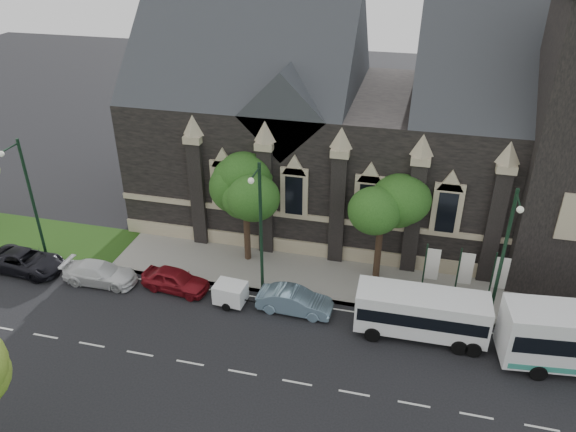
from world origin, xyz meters
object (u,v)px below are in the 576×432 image
(street_lamp_near, at_px, (504,254))
(banner_flag_right, at_px, (497,276))
(shuttle_bus, at_px, (422,312))
(car_far_red, at_px, (175,280))
(street_lamp_mid, at_px, (260,224))
(tree_walk_right, at_px, (386,200))
(banner_flag_left, at_px, (429,267))
(banner_flag_center, at_px, (463,271))
(car_far_white, at_px, (100,273))
(tree_walk_left, at_px, (249,186))
(sedan, at_px, (295,301))
(street_lamp_far, at_px, (29,195))
(car_far_black, at_px, (26,261))
(box_trailer, at_px, (230,293))

(street_lamp_near, xyz_separation_m, banner_flag_right, (0.29, 1.91, -2.73))
(shuttle_bus, xyz_separation_m, car_far_red, (-15.50, 0.65, -0.89))
(street_lamp_mid, height_order, banner_flag_right, street_lamp_mid)
(tree_walk_right, distance_m, shuttle_bus, 7.33)
(tree_walk_right, height_order, banner_flag_left, tree_walk_right)
(banner_flag_center, bearing_deg, car_far_white, -171.54)
(tree_walk_left, height_order, banner_flag_center, tree_walk_left)
(car_far_white, bearing_deg, banner_flag_left, -82.19)
(banner_flag_center, distance_m, car_far_red, 18.09)
(street_lamp_mid, bearing_deg, banner_flag_center, 8.82)
(tree_walk_right, relative_size, car_far_white, 1.59)
(car_far_red, bearing_deg, tree_walk_left, -31.85)
(tree_walk_right, relative_size, shuttle_bus, 1.05)
(banner_flag_center, relative_size, shuttle_bus, 0.54)
(street_lamp_mid, bearing_deg, sedan, -28.48)
(street_lamp_far, xyz_separation_m, car_far_black, (-0.31, -1.48, -4.36))
(tree_walk_right, relative_size, sedan, 1.69)
(banner_flag_right, bearing_deg, sedan, -164.50)
(street_lamp_mid, bearing_deg, shuttle_bus, -9.72)
(car_far_white, bearing_deg, street_lamp_far, 72.81)
(banner_flag_left, relative_size, banner_flag_center, 1.00)
(shuttle_bus, distance_m, car_far_black, 26.34)
(shuttle_bus, relative_size, car_far_white, 1.51)
(street_lamp_near, xyz_separation_m, box_trailer, (-15.53, -1.63, -4.28))
(car_far_white, distance_m, car_far_black, 5.65)
(street_lamp_mid, bearing_deg, street_lamp_near, 0.00)
(tree_walk_left, bearing_deg, street_lamp_near, -12.87)
(banner_flag_left, relative_size, banner_flag_right, 1.00)
(tree_walk_left, xyz_separation_m, car_far_white, (-8.86, -5.12, -5.02))
(tree_walk_left, xyz_separation_m, banner_flag_right, (16.08, -1.70, -3.35))
(box_trailer, bearing_deg, car_far_white, -176.33)
(car_far_white, bearing_deg, box_trailer, -92.24)
(sedan, bearing_deg, car_far_black, 92.20)
(tree_walk_left, relative_size, car_far_white, 1.55)
(shuttle_bus, distance_m, sedan, 7.57)
(street_lamp_near, distance_m, sedan, 12.36)
(tree_walk_left, bearing_deg, car_far_red, -128.21)
(tree_walk_left, xyz_separation_m, street_lamp_far, (-14.20, -3.61, -0.62))
(banner_flag_left, relative_size, car_far_white, 0.81)
(street_lamp_mid, bearing_deg, banner_flag_right, 7.60)
(street_lamp_mid, bearing_deg, car_far_red, -168.96)
(street_lamp_far, bearing_deg, car_far_red, -5.81)
(tree_walk_right, bearing_deg, sedan, -133.37)
(banner_flag_right, bearing_deg, street_lamp_mid, -172.40)
(street_lamp_far, bearing_deg, banner_flag_center, 3.86)
(banner_flag_right, height_order, car_far_red, banner_flag_right)
(street_lamp_near, xyz_separation_m, banner_flag_center, (-1.71, 1.91, -2.73))
(street_lamp_near, relative_size, street_lamp_mid, 1.00)
(street_lamp_near, xyz_separation_m, car_far_black, (-30.31, -1.48, -4.36))
(box_trailer, bearing_deg, tree_walk_right, 35.46)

